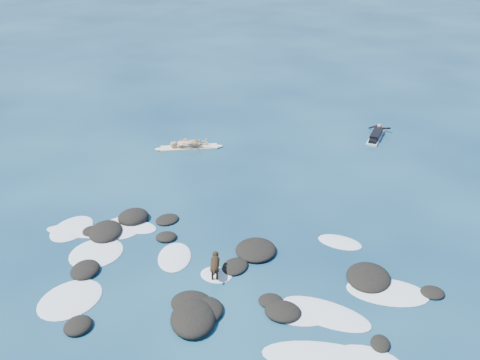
% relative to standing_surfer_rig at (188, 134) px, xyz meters
% --- Properties ---
extents(ground, '(160.00, 160.00, 0.00)m').
position_rel_standing_surfer_rig_xyz_m(ground, '(5.50, -7.84, -0.77)').
color(ground, '#0A2642').
rests_on(ground, ground).
extents(reef_rocks, '(13.21, 7.30, 0.54)m').
position_rel_standing_surfer_rig_xyz_m(reef_rocks, '(5.20, -9.13, -0.68)').
color(reef_rocks, black).
rests_on(reef_rocks, ground).
extents(breaking_foam, '(14.22, 8.04, 0.12)m').
position_rel_standing_surfer_rig_xyz_m(breaking_foam, '(5.60, -9.41, -0.76)').
color(breaking_foam, white).
rests_on(breaking_foam, ground).
extents(standing_surfer_rig, '(3.17, 1.94, 1.96)m').
position_rel_standing_surfer_rig_xyz_m(standing_surfer_rig, '(0.00, 0.00, 0.00)').
color(standing_surfer_rig, beige).
rests_on(standing_surfer_rig, ground).
extents(paddling_surfer_rig, '(1.20, 2.67, 0.46)m').
position_rel_standing_surfer_rig_xyz_m(paddling_surfer_rig, '(8.60, 4.95, -0.62)').
color(paddling_surfer_rig, silver).
rests_on(paddling_surfer_rig, ground).
extents(dog, '(0.57, 1.12, 0.74)m').
position_rel_standing_surfer_rig_xyz_m(dog, '(5.45, -8.99, -0.28)').
color(dog, black).
rests_on(dog, ground).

